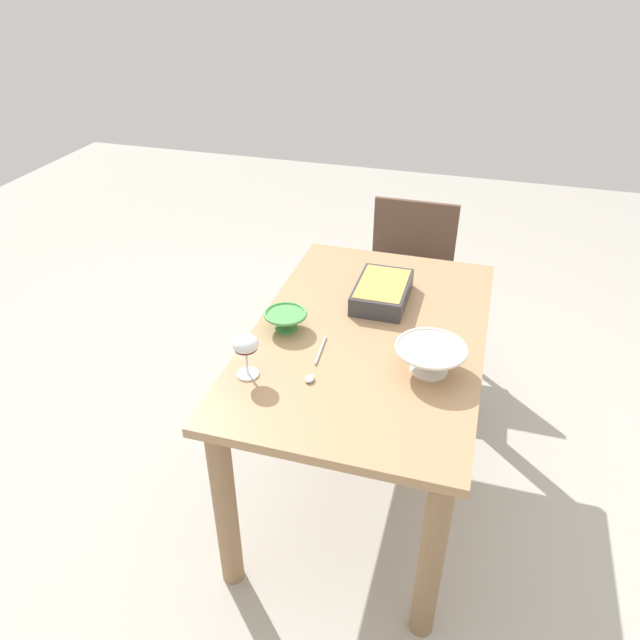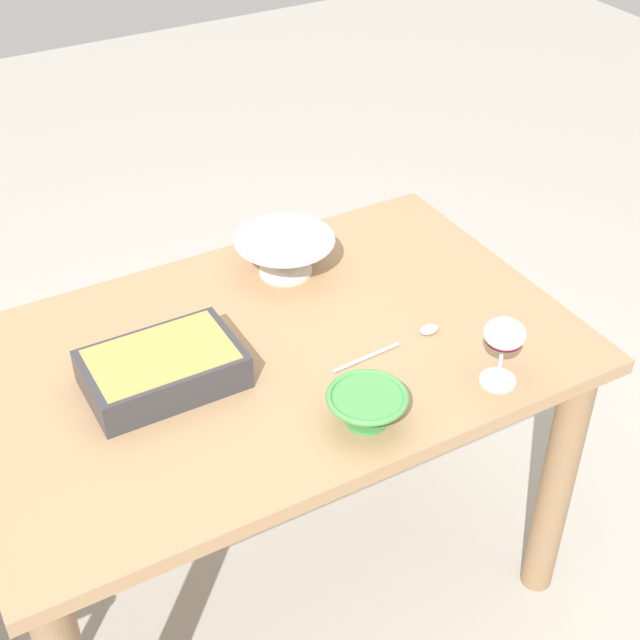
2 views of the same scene
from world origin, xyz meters
The scene contains 7 objects.
ground_plane centered at (0.00, 0.00, 0.00)m, with size 8.00×8.00×0.00m, color #B2ADA3.
dining_table centered at (0.00, 0.00, 0.61)m, with size 1.29×0.81×0.75m.
wine_glass centered at (0.36, -0.32, 0.86)m, with size 0.08×0.08×0.15m.
casserole_dish centered at (-0.23, 0.00, 0.80)m, with size 0.30×0.20×0.08m.
mixing_bowl centered at (0.17, 0.24, 0.81)m, with size 0.23×0.23×0.10m.
small_bowl centered at (0.07, -0.29, 0.79)m, with size 0.16×0.16×0.07m.
serving_spoon centered at (0.27, -0.12, 0.76)m, with size 0.27×0.04×0.01m.
Camera 2 is at (-0.63, -1.35, 1.95)m, focal length 51.18 mm.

